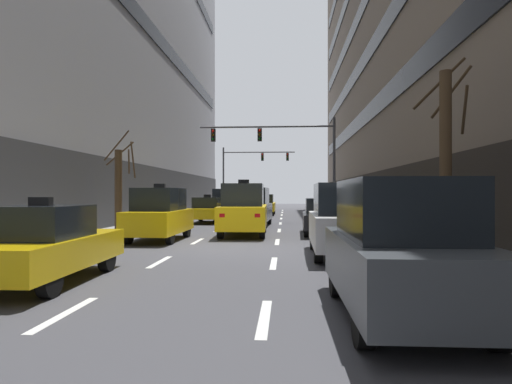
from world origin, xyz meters
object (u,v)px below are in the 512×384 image
(car_parked_2, at_px, (324,217))
(car_parked_0, at_px, (400,249))
(traffic_signal_0, at_px, (287,147))
(street_tree_1, at_px, (119,188))
(car_driving_6, at_px, (226,203))
(car_driving_2, at_px, (253,207))
(taxi_driving_5, at_px, (244,210))
(car_parked_1, at_px, (343,220))
(taxi_driving_4, at_px, (208,210))
(traffic_signal_1, at_px, (247,166))
(taxi_driving_0, at_px, (263,205))
(taxi_driving_3, at_px, (160,214))
(street_tree_0, at_px, (446,164))
(taxi_driving_1, at_px, (44,245))

(car_parked_2, bearing_deg, car_parked_0, -89.99)
(car_parked_0, xyz_separation_m, traffic_signal_0, (-1.57, 21.81, 3.79))
(car_parked_0, relative_size, street_tree_1, 0.92)
(street_tree_1, bearing_deg, car_driving_6, 80.35)
(traffic_signal_0, bearing_deg, car_driving_2, -115.54)
(taxi_driving_5, distance_m, street_tree_1, 5.66)
(car_parked_1, distance_m, traffic_signal_0, 16.01)
(taxi_driving_4, xyz_separation_m, traffic_signal_1, (0.64, 20.64, 4.07))
(car_parked_0, distance_m, street_tree_1, 15.34)
(car_parked_0, bearing_deg, car_parked_1, 90.00)
(taxi_driving_0, relative_size, taxi_driving_5, 0.99)
(car_driving_6, distance_m, traffic_signal_1, 13.52)
(car_driving_6, height_order, traffic_signal_1, traffic_signal_1)
(taxi_driving_4, xyz_separation_m, car_parked_1, (6.49, -13.85, 0.28))
(taxi_driving_4, distance_m, traffic_signal_0, 6.57)
(taxi_driving_3, xyz_separation_m, street_tree_0, (8.64, -6.17, 1.52))
(car_driving_2, bearing_deg, car_parked_0, -78.84)
(car_driving_6, xyz_separation_m, street_tree_0, (8.50, -23.92, 1.45))
(car_driving_2, xyz_separation_m, street_tree_1, (-5.57, -5.44, 1.02))
(taxi_driving_5, distance_m, car_parked_1, 6.94)
(car_driving_2, relative_size, car_parked_2, 1.03)
(car_driving_6, bearing_deg, street_tree_1, -99.65)
(street_tree_0, bearing_deg, street_tree_1, 142.98)
(street_tree_0, bearing_deg, traffic_signal_0, 101.48)
(taxi_driving_4, relative_size, traffic_signal_0, 0.48)
(car_driving_6, height_order, car_parked_1, car_driving_6)
(taxi_driving_4, bearing_deg, traffic_signal_0, 18.36)
(car_parked_0, distance_m, car_parked_2, 12.87)
(taxi_driving_1, relative_size, car_parked_1, 0.97)
(taxi_driving_0, xyz_separation_m, taxi_driving_3, (-3.02, -19.97, 0.16))
(taxi_driving_5, xyz_separation_m, car_driving_6, (-2.93, 15.53, -0.04))
(taxi_driving_0, xyz_separation_m, car_parked_1, (3.55, -23.74, 0.20))
(car_driving_2, height_order, street_tree_0, street_tree_0)
(traffic_signal_1, relative_size, street_tree_1, 1.71)
(car_parked_1, distance_m, car_parked_2, 6.55)
(car_driving_2, relative_size, taxi_driving_3, 1.06)
(car_parked_2, height_order, street_tree_0, street_tree_0)
(traffic_signal_0, bearing_deg, taxi_driving_5, -101.52)
(car_driving_2, xyz_separation_m, taxi_driving_4, (-2.99, 2.41, -0.28))
(car_parked_1, relative_size, traffic_signal_0, 0.50)
(taxi_driving_0, distance_m, street_tree_1, 18.62)
(car_driving_2, relative_size, taxi_driving_4, 1.05)
(taxi_driving_5, xyz_separation_m, car_parked_0, (3.50, -12.31, -0.10))
(taxi_driving_1, height_order, taxi_driving_4, taxi_driving_1)
(car_parked_2, relative_size, traffic_signal_0, 0.49)
(taxi_driving_3, relative_size, taxi_driving_5, 0.90)
(taxi_driving_1, distance_m, car_parked_2, 12.67)
(car_parked_2, height_order, street_tree_1, street_tree_1)
(taxi_driving_3, relative_size, taxi_driving_4, 0.99)
(taxi_driving_0, relative_size, taxi_driving_3, 1.10)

